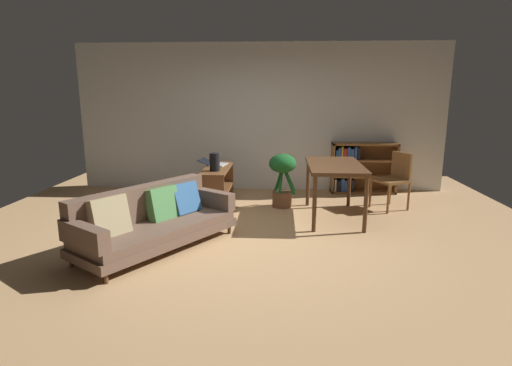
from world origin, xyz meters
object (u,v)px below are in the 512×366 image
object	(u,v)px
dining_table	(335,170)
dining_chair_near	(394,177)
fabric_couch	(153,220)
open_laptop	(214,163)
potted_floor_plant	(283,175)
media_console	(217,188)
bookshelf	(358,168)
desk_speaker	(215,162)

from	to	relation	value
dining_table	dining_chair_near	size ratio (longest dim) A/B	1.57
fabric_couch	open_laptop	world-z (taller)	open_laptop
potted_floor_plant	dining_table	xyz separation A→B (m)	(0.75, -0.54, 0.19)
dining_chair_near	fabric_couch	bearing A→B (deg)	-150.50
media_console	potted_floor_plant	size ratio (longest dim) A/B	1.40
media_console	dining_table	xyz separation A→B (m)	(1.80, -0.51, 0.41)
media_console	open_laptop	size ratio (longest dim) A/B	2.44
fabric_couch	media_console	size ratio (longest dim) A/B	1.70
open_laptop	potted_floor_plant	distance (m)	1.16
fabric_couch	media_console	bearing A→B (deg)	74.90
dining_chair_near	bookshelf	xyz separation A→B (m)	(-0.36, 1.08, -0.05)
media_console	potted_floor_plant	world-z (taller)	potted_floor_plant
dining_table	bookshelf	bearing A→B (deg)	68.43
potted_floor_plant	bookshelf	distance (m)	1.77
media_console	fabric_couch	bearing A→B (deg)	-105.10
fabric_couch	bookshelf	distance (m)	4.16
bookshelf	open_laptop	bearing A→B (deg)	-160.99
fabric_couch	potted_floor_plant	bearing A→B (deg)	50.16
fabric_couch	dining_table	size ratio (longest dim) A/B	1.47
media_console	bookshelf	bearing A→B (deg)	24.75
desk_speaker	bookshelf	distance (m)	2.83
desk_speaker	dining_chair_near	xyz separation A→B (m)	(2.80, 0.33, -0.27)
desk_speaker	dining_table	world-z (taller)	desk_speaker
potted_floor_plant	dining_table	size ratio (longest dim) A/B	0.62
open_laptop	potted_floor_plant	bearing A→B (deg)	-11.29
bookshelf	fabric_couch	bearing A→B (deg)	-134.90
desk_speaker	bookshelf	world-z (taller)	bookshelf
fabric_couch	potted_floor_plant	size ratio (longest dim) A/B	2.38
dining_table	potted_floor_plant	bearing A→B (deg)	144.14
media_console	open_laptop	xyz separation A→B (m)	(-0.08, 0.26, 0.35)
media_console	open_laptop	distance (m)	0.44
open_laptop	potted_floor_plant	world-z (taller)	potted_floor_plant
fabric_couch	potted_floor_plant	distance (m)	2.42
potted_floor_plant	open_laptop	bearing A→B (deg)	168.71
open_laptop	fabric_couch	bearing A→B (deg)	-101.17
desk_speaker	dining_chair_near	bearing A→B (deg)	6.63
potted_floor_plant	media_console	bearing A→B (deg)	-178.31
open_laptop	dining_table	world-z (taller)	dining_table
media_console	desk_speaker	world-z (taller)	desk_speaker
dining_chair_near	desk_speaker	bearing A→B (deg)	-173.37
potted_floor_plant	bookshelf	world-z (taller)	bookshelf
desk_speaker	fabric_couch	bearing A→B (deg)	-108.14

